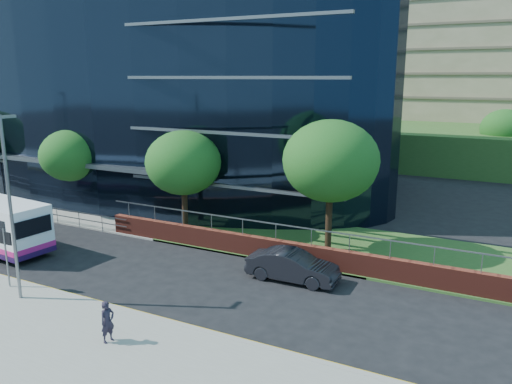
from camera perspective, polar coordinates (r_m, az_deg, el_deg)
The scene contains 12 objects.
far_forecourt at distance 41.62m, azimuth -21.27°, elevation -1.18°, with size 50.00×8.00×0.10m, color gray.
grass_verge at distance 28.32m, azimuth 24.52°, elevation -7.98°, with size 36.00×8.00×0.12m, color #2D511E.
glass_office at distance 46.32m, azimuth -11.21°, elevation 10.78°, with size 44.00×23.10×16.00m.
retaining_wall at distance 25.07m, azimuth 14.96°, elevation -8.56°, with size 34.00×0.40×2.11m.
street_sign at distance 25.57m, azimuth -26.73°, elevation -5.47°, with size 0.85×0.09×2.80m.
tree_far_b at distance 37.65m, azimuth -20.42°, elevation 3.93°, with size 4.29×4.29×6.05m.
tree_far_c at distance 30.65m, azimuth -8.30°, elevation 3.31°, with size 4.62×4.62×6.51m.
tree_far_d at distance 27.38m, azimuth 8.54°, elevation 3.52°, with size 5.28×5.28×7.44m.
tree_dist_e at distance 55.87m, azimuth 26.53°, elevation 6.45°, with size 4.62×4.62×6.51m.
streetlight_east at distance 23.46m, azimuth -26.25°, elevation -1.16°, with size 0.15×0.77×8.00m.
parked_car at distance 24.39m, azimuth 4.20°, elevation -8.43°, with size 1.56×4.48×1.48m, color black.
pedestrian at distance 19.55m, azimuth -16.61°, elevation -14.01°, with size 0.58×0.38×1.58m, color #231D2B.
Camera 1 is at (24.49, -15.63, 9.67)m, focal length 35.00 mm.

